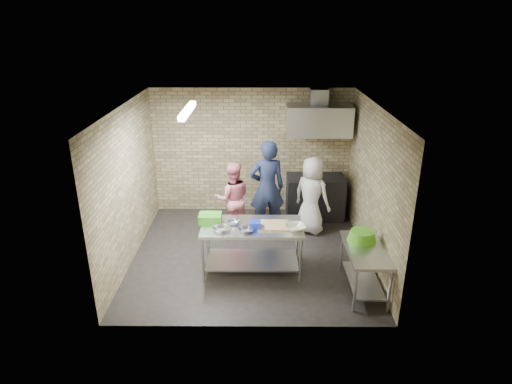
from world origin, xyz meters
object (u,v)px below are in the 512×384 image
at_px(stove, 315,197).
at_px(bottle_green, 339,122).
at_px(man_navy, 267,188).
at_px(woman_pink, 233,198).
at_px(blue_tub, 255,225).
at_px(prep_table, 252,248).
at_px(side_counter, 364,269).
at_px(green_basin, 362,236).
at_px(bottle_red, 320,122).
at_px(woman_white, 312,195).
at_px(green_crate, 210,218).

bearing_deg(stove, bottle_green, 28.07).
distance_m(man_navy, woman_pink, 0.70).
bearing_deg(bottle_green, blue_tub, -124.45).
height_order(prep_table, side_counter, prep_table).
xyz_separation_m(side_counter, bottle_green, (0.00, 2.99, 1.64)).
xyz_separation_m(prep_table, green_basin, (1.74, -0.35, 0.42)).
xyz_separation_m(stove, man_navy, (-1.04, -0.77, 0.50)).
relative_size(bottle_red, woman_white, 0.12).
bearing_deg(stove, woman_pink, -155.64).
relative_size(bottle_green, man_navy, 0.08).
distance_m(stove, green_basin, 2.57).
xyz_separation_m(stove, woman_pink, (-1.71, -0.77, 0.29)).
distance_m(green_basin, bottle_green, 2.98).
bearing_deg(woman_pink, man_navy, 171.24).
distance_m(bottle_green, woman_pink, 2.71).
xyz_separation_m(blue_tub, green_basin, (1.69, -0.25, -0.06)).
height_order(woman_pink, woman_white, woman_white).
relative_size(side_counter, green_crate, 3.22).
distance_m(stove, bottle_red, 1.60).
xyz_separation_m(green_basin, bottle_green, (0.02, 2.74, 1.18)).
relative_size(prep_table, stove, 1.40).
distance_m(side_counter, woman_pink, 2.95).
xyz_separation_m(side_counter, woman_pink, (-2.16, 1.98, 0.36)).
bearing_deg(bottle_red, blue_tub, -117.73).
xyz_separation_m(prep_table, green_crate, (-0.70, 0.12, 0.49)).
xyz_separation_m(blue_tub, woman_white, (1.10, 1.55, -0.12)).
relative_size(blue_tub, green_basin, 0.40).
xyz_separation_m(green_basin, man_navy, (-1.47, 1.73, 0.12)).
relative_size(stove, bottle_green, 8.00).
xyz_separation_m(bottle_green, woman_pink, (-2.16, -1.01, -1.28)).
distance_m(blue_tub, woman_white, 1.90).
distance_m(prep_table, woman_white, 1.88).
xyz_separation_m(woman_pink, woman_white, (1.55, 0.07, 0.04)).
distance_m(blue_tub, bottle_red, 3.04).
bearing_deg(stove, man_navy, -143.55).
relative_size(green_crate, woman_pink, 0.25).
bearing_deg(green_basin, woman_white, 108.29).
xyz_separation_m(green_basin, woman_pink, (-2.14, 1.73, -0.10)).
bearing_deg(stove, side_counter, -80.71).
bearing_deg(stove, bottle_red, 78.23).
relative_size(stove, woman_white, 0.77).
bearing_deg(green_crate, bottle_green, 42.74).
height_order(side_counter, green_basin, green_basin).
bearing_deg(man_navy, stove, -154.35).
bearing_deg(green_crate, bottle_red, 47.81).
relative_size(stove, green_basin, 2.61).
bearing_deg(woman_white, woman_pink, 39.17).
distance_m(woman_pink, woman_white, 1.55).
height_order(stove, green_crate, green_crate).
xyz_separation_m(side_counter, woman_white, (-0.61, 2.04, 0.40)).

